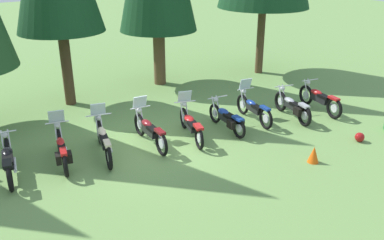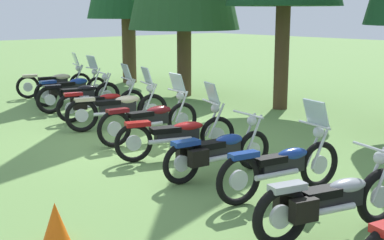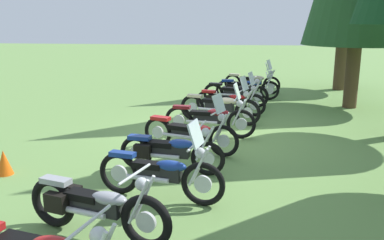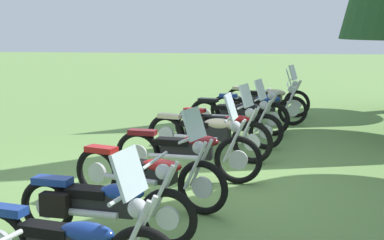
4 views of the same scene
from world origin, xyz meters
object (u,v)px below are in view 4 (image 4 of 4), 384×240
object	(u,v)px
motorcycle_3	(226,124)
motorcycle_4	(210,132)
motorcycle_2	(239,113)
motorcycle_7	(102,203)
motorcycle_1	(258,105)
motorcycle_6	(149,172)
motorcycle_5	(189,150)
motorcycle_0	(268,98)

from	to	relation	value
motorcycle_3	motorcycle_4	size ratio (longest dim) A/B	0.94
motorcycle_2	motorcycle_7	world-z (taller)	motorcycle_2
motorcycle_1	motorcycle_4	xyz separation A→B (m)	(3.73, -0.78, 0.01)
motorcycle_2	motorcycle_4	xyz separation A→B (m)	(2.53, -0.39, 0.03)
motorcycle_2	motorcycle_4	world-z (taller)	motorcycle_4
motorcycle_4	motorcycle_6	bearing A→B (deg)	-84.33
motorcycle_1	motorcycle_5	bearing A→B (deg)	-99.94
motorcycle_1	motorcycle_6	xyz separation A→B (m)	(6.48, -1.30, -0.02)
motorcycle_6	motorcycle_0	bearing A→B (deg)	98.12
motorcycle_1	motorcycle_3	xyz separation A→B (m)	(2.57, -0.57, -0.03)
motorcycle_2	motorcycle_6	xyz separation A→B (m)	(5.28, -0.91, 0.01)
motorcycle_2	motorcycle_6	distance (m)	5.36
motorcycle_0	motorcycle_3	world-z (taller)	motorcycle_0
motorcycle_1	motorcycle_6	world-z (taller)	motorcycle_1
motorcycle_6	motorcycle_7	xyz separation A→B (m)	(1.29, -0.26, -0.03)
motorcycle_6	motorcycle_2	bearing A→B (deg)	99.37
motorcycle_3	motorcycle_4	xyz separation A→B (m)	(1.16, -0.20, 0.04)
motorcycle_0	motorcycle_6	xyz separation A→B (m)	(7.95, -1.54, -0.01)
motorcycle_1	motorcycle_2	world-z (taller)	motorcycle_1
motorcycle_4	motorcycle_7	xyz separation A→B (m)	(4.04, -0.78, -0.05)
motorcycle_4	motorcycle_5	distance (m)	1.45
motorcycle_3	motorcycle_6	distance (m)	3.97
motorcycle_0	motorcycle_3	xyz separation A→B (m)	(4.04, -0.82, -0.02)
motorcycle_1	motorcycle_4	world-z (taller)	motorcycle_4
motorcycle_1	motorcycle_0	bearing A→B (deg)	80.82
motorcycle_1	motorcycle_7	distance (m)	7.93
motorcycle_0	motorcycle_5	bearing A→B (deg)	-83.30
motorcycle_4	motorcycle_5	xyz separation A→B (m)	(1.44, -0.17, -0.00)
motorcycle_2	motorcycle_5	world-z (taller)	motorcycle_5
motorcycle_3	motorcycle_7	distance (m)	5.29
motorcycle_6	motorcycle_7	size ratio (longest dim) A/B	1.06
motorcycle_4	motorcycle_5	size ratio (longest dim) A/B	1.01
motorcycle_3	motorcycle_7	size ratio (longest dim) A/B	1.05
motorcycle_4	motorcycle_6	world-z (taller)	motorcycle_4
motorcycle_2	motorcycle_6	bearing A→B (deg)	-87.27
motorcycle_5	motorcycle_2	bearing A→B (deg)	88.64
motorcycle_0	motorcycle_4	distance (m)	5.30
motorcycle_7	motorcycle_4	bearing A→B (deg)	86.76
motorcycle_1	motorcycle_5	size ratio (longest dim) A/B	1.00
motorcycle_3	motorcycle_4	distance (m)	1.18
motorcycle_1	motorcycle_3	bearing A→B (deg)	-102.13
motorcycle_0	motorcycle_5	distance (m)	6.74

